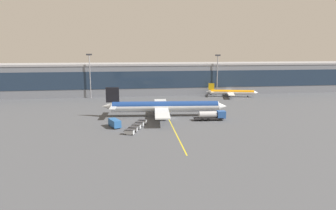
{
  "coord_description": "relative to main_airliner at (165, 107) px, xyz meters",
  "views": [
    {
      "loc": [
        -15.82,
        -101.95,
        23.85
      ],
      "look_at": [
        -0.66,
        2.04,
        4.5
      ],
      "focal_mm": 31.92,
      "sensor_mm": 36.0,
      "label": 1
    }
  ],
  "objects": [
    {
      "name": "terminal_building",
      "position": [
        9.05,
        58.75,
        4.85
      ],
      "size": [
        223.41,
        21.99,
        16.86
      ],
      "color": "slate",
      "rests_on": "ground_plane"
    },
    {
      "name": "baggage_cart_2",
      "position": [
        -10.99,
        -16.66,
        -2.81
      ],
      "size": [
        3.02,
        2.36,
        1.48
      ],
      "color": "#B2B7BC",
      "rests_on": "ground_plane"
    },
    {
      "name": "apron_light_mast_2",
      "position": [
        -31.23,
        46.8,
        9.42
      ],
      "size": [
        2.8,
        0.5,
        22.11
      ],
      "color": "gray",
      "rests_on": "ground_plane"
    },
    {
      "name": "fuel_tanker",
      "position": [
        15.26,
        -8.91,
        -1.85
      ],
      "size": [
        10.93,
        3.18,
        3.25
      ],
      "color": "#232326",
      "rests_on": "ground_plane"
    },
    {
      "name": "baggage_cart_4",
      "position": [
        -8.78,
        -10.65,
        -2.81
      ],
      "size": [
        3.02,
        2.36,
        1.48
      ],
      "color": "#B2B7BC",
      "rests_on": "ground_plane"
    },
    {
      "name": "baggage_cart_1",
      "position": [
        -12.1,
        -19.66,
        -2.81
      ],
      "size": [
        3.02,
        2.36,
        1.48
      ],
      "color": "gray",
      "rests_on": "ground_plane"
    },
    {
      "name": "main_airliner",
      "position": [
        0.0,
        0.0,
        0.0
      ],
      "size": [
        45.97,
        36.79,
        10.76
      ],
      "color": "silver",
      "rests_on": "ground_plane"
    },
    {
      "name": "ground_plane",
      "position": [
        1.63,
        -4.07,
        -3.59
      ],
      "size": [
        700.0,
        700.0,
        0.0
      ],
      "primitive_type": "plane",
      "color": "#47494F"
    },
    {
      "name": "apron_lead_in_line",
      "position": [
        0.88,
        -2.07,
        -3.59
      ],
      "size": [
        2.96,
        79.97,
        0.01
      ],
      "primitive_type": "cube",
      "rotation": [
        0.0,
        0.0,
        -0.03
      ],
      "color": "yellow",
      "rests_on": "ground_plane"
    },
    {
      "name": "commuter_jet_far",
      "position": [
        40.59,
        40.79,
        -1.2
      ],
      "size": [
        26.21,
        21.13,
        6.89
      ],
      "color": "white",
      "rests_on": "ground_plane"
    },
    {
      "name": "baggage_cart_3",
      "position": [
        -9.89,
        -13.65,
        -2.81
      ],
      "size": [
        3.02,
        2.36,
        1.48
      ],
      "color": "#B2B7BC",
      "rests_on": "ground_plane"
    },
    {
      "name": "apron_light_mast_0",
      "position": [
        34.48,
        46.8,
        9.17
      ],
      "size": [
        2.8,
        0.5,
        21.62
      ],
      "color": "gray",
      "rests_on": "ground_plane"
    },
    {
      "name": "lavatory_truck",
      "position": [
        -17.7,
        -13.45,
        -2.17
      ],
      "size": [
        4.28,
        6.24,
        2.5
      ],
      "color": "#285B9E",
      "rests_on": "ground_plane"
    },
    {
      "name": "baggage_cart_0",
      "position": [
        -13.21,
        -22.66,
        -2.81
      ],
      "size": [
        3.02,
        2.36,
        1.48
      ],
      "color": "#B2B7BC",
      "rests_on": "ground_plane"
    }
  ]
}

